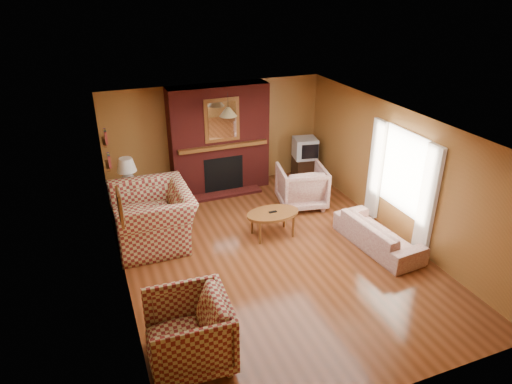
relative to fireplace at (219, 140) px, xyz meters
name	(u,v)px	position (x,y,z in m)	size (l,w,h in m)	color
floor	(272,254)	(0.00, -2.98, -1.18)	(6.50, 6.50, 0.00)	#4F2610
ceiling	(274,124)	(0.00, -2.98, 1.22)	(6.50, 6.50, 0.00)	silver
wall_back	(216,136)	(0.00, 0.27, 0.02)	(6.50, 6.50, 0.00)	#9C6430
wall_front	(393,316)	(0.00, -6.23, 0.02)	(6.50, 6.50, 0.00)	#9C6430
wall_left	(118,220)	(-2.50, -2.98, 0.02)	(6.50, 6.50, 0.00)	#9C6430
wall_right	(397,172)	(2.50, -2.98, 0.02)	(6.50, 6.50, 0.00)	#9C6430
fireplace	(219,140)	(0.00, 0.00, 0.00)	(2.20, 0.82, 2.40)	#591613
window_right	(401,180)	(2.45, -3.18, -0.06)	(0.10, 1.85, 2.00)	beige
bookshelf	(107,149)	(-2.44, -1.08, 0.48)	(0.09, 0.55, 0.71)	brown
botanical_print	(120,207)	(-2.47, -3.28, 0.37)	(0.05, 0.40, 0.50)	brown
pendant_light	(228,112)	(0.00, -0.68, 0.82)	(0.36, 0.36, 0.48)	black
plaid_loveseat	(153,217)	(-1.85, -1.78, -0.67)	(1.59, 1.38, 1.03)	maroon
plaid_armchair	(188,333)	(-1.95, -4.89, -0.71)	(1.01, 1.04, 0.95)	maroon
floral_sofa	(378,234)	(1.90, -3.45, -0.92)	(1.80, 0.70, 0.53)	beige
floral_armchair	(302,186)	(1.34, -1.45, -0.74)	(0.95, 0.98, 0.89)	beige
coffee_table	(273,215)	(0.27, -2.39, -0.75)	(1.01, 0.63, 0.51)	brown
side_table	(131,201)	(-2.10, -0.53, -0.89)	(0.44, 0.44, 0.59)	brown
table_lamp	(127,172)	(-2.10, -0.53, -0.23)	(0.39, 0.39, 0.65)	silver
tv_stand	(304,168)	(2.05, -0.18, -0.91)	(0.49, 0.45, 0.54)	black
crt_tv	(305,148)	(2.05, -0.19, -0.40)	(0.61, 0.61, 0.49)	#A6A8AE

